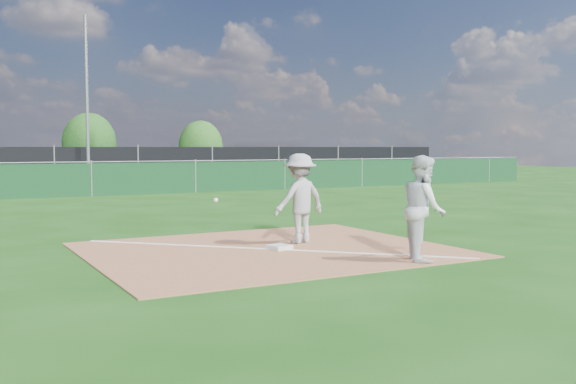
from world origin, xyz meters
The scene contains 14 objects.
ground centered at (0.00, 10.00, 0.00)m, with size 90.00×90.00×0.00m, color #123E0D.
infield_dirt centered at (0.00, 1.00, 0.01)m, with size 6.00×5.00×0.02m, color brown.
foul_line centered at (0.00, 1.00, 0.03)m, with size 0.08×7.00×0.01m, color white.
green_fence centered at (0.00, 15.00, 0.60)m, with size 44.00×0.05×1.20m, color black.
black_fence centered at (0.00, 23.00, 0.90)m, with size 46.00×0.04×1.80m, color black.
parking_lot centered at (0.00, 28.00, 0.01)m, with size 46.00×9.00×0.01m, color black.
light_pole centered at (1.50, 22.70, 4.00)m, with size 0.16×0.16×8.00m, color slate.
first_base centered at (0.17, 0.92, 0.06)m, with size 0.35×0.35×0.07m, color silver.
play_at_first centered at (0.84, 1.38, 0.84)m, with size 2.21×0.76×1.64m.
runner centered at (1.66, -1.07, 0.83)m, with size 0.81×0.63×1.66m, color silver.
car_mid centered at (-1.37, 27.63, 0.67)m, with size 1.40×4.03×1.33m, color black.
car_right centered at (6.61, 28.08, 0.61)m, with size 1.69×4.16×1.21m, color black.
tree_mid centered at (3.78, 33.25, 2.05)m, with size 3.36×3.36×3.98m.
tree_right centered at (11.54, 33.71, 1.88)m, with size 3.08×3.08×3.65m.
Camera 1 is at (-5.04, -8.76, 1.78)m, focal length 40.00 mm.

